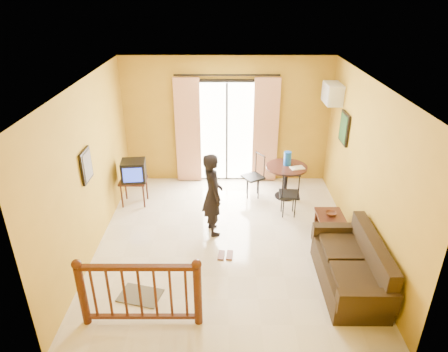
{
  "coord_description": "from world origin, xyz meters",
  "views": [
    {
      "loc": [
        -0.06,
        -5.89,
        4.12
      ],
      "look_at": [
        -0.06,
        0.2,
        1.18
      ],
      "focal_mm": 32.0,
      "sensor_mm": 36.0,
      "label": 1
    }
  ],
  "objects_px": {
    "sofa": "(353,269)",
    "standing_person": "(213,194)",
    "coffee_table": "(332,225)",
    "television": "(134,171)",
    "dining_table": "(286,173)"
  },
  "relations": [
    {
      "from": "sofa",
      "to": "standing_person",
      "type": "height_order",
      "value": "standing_person"
    },
    {
      "from": "coffee_table",
      "to": "television",
      "type": "bearing_deg",
      "value": 161.61
    },
    {
      "from": "sofa",
      "to": "standing_person",
      "type": "distance_m",
      "value": 2.61
    },
    {
      "from": "dining_table",
      "to": "sofa",
      "type": "relative_size",
      "value": 0.49
    },
    {
      "from": "sofa",
      "to": "dining_table",
      "type": "bearing_deg",
      "value": 102.98
    },
    {
      "from": "sofa",
      "to": "television",
      "type": "bearing_deg",
      "value": 146.51
    },
    {
      "from": "television",
      "to": "coffee_table",
      "type": "xyz_separation_m",
      "value": [
        3.72,
        -1.24,
        -0.49
      ]
    },
    {
      "from": "coffee_table",
      "to": "dining_table",
      "type": "bearing_deg",
      "value": 112.07
    },
    {
      "from": "television",
      "to": "standing_person",
      "type": "xyz_separation_m",
      "value": [
        1.61,
        -1.04,
        0.03
      ]
    },
    {
      "from": "standing_person",
      "to": "coffee_table",
      "type": "bearing_deg",
      "value": -112.53
    },
    {
      "from": "dining_table",
      "to": "sofa",
      "type": "xyz_separation_m",
      "value": [
        0.62,
        -2.79,
        -0.25
      ]
    },
    {
      "from": "dining_table",
      "to": "sofa",
      "type": "bearing_deg",
      "value": -77.5
    },
    {
      "from": "television",
      "to": "dining_table",
      "type": "relative_size",
      "value": 0.59
    },
    {
      "from": "television",
      "to": "sofa",
      "type": "distance_m",
      "value": 4.51
    },
    {
      "from": "coffee_table",
      "to": "sofa",
      "type": "height_order",
      "value": "sofa"
    }
  ]
}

